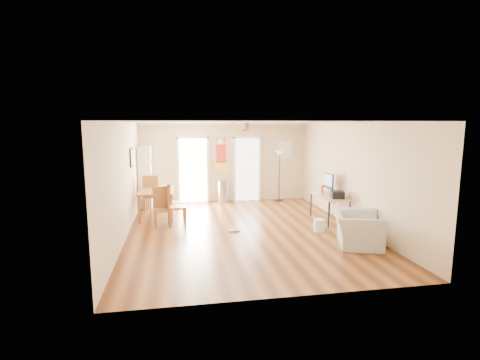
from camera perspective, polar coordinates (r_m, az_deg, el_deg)
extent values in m
plane|color=brown|center=(8.91, 0.68, -7.91)|extent=(7.00, 7.00, 0.00)
cube|color=red|center=(12.00, -2.99, 3.93)|extent=(0.46, 0.03, 1.10)
cube|color=white|center=(12.43, 7.04, 4.74)|extent=(0.50, 0.04, 0.60)
cube|color=black|center=(9.89, -16.62, 3.43)|extent=(0.04, 0.66, 0.48)
cylinder|color=#ABAAAD|center=(11.93, -2.72, -1.84)|extent=(0.37, 0.37, 0.73)
cube|color=silver|center=(10.10, 12.20, -2.07)|extent=(0.17, 0.39, 0.01)
cube|color=black|center=(9.60, 15.07, -2.22)|extent=(0.38, 0.42, 0.18)
cylinder|color=#DE4B13|center=(10.10, 12.79, -1.44)|extent=(0.09, 0.09, 0.24)
cylinder|color=silver|center=(8.98, 12.32, -6.98)|extent=(0.33, 0.33, 0.30)
cube|color=gray|center=(8.84, -1.02, -7.91)|extent=(0.28, 0.23, 0.04)
imported|color=#AFAFA9|center=(8.13, 17.95, -7.40)|extent=(1.25, 1.33, 0.71)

